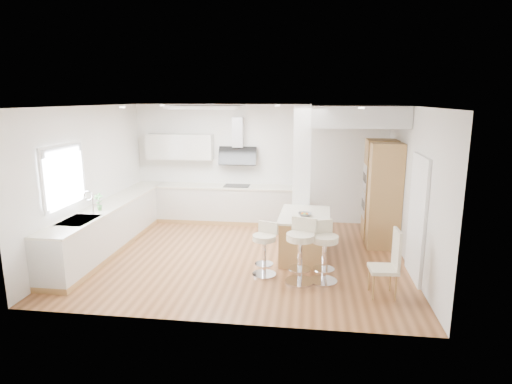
# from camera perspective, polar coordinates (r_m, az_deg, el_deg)

# --- Properties ---
(ground) EXTENTS (6.00, 6.00, 0.00)m
(ground) POSITION_cam_1_polar(r_m,az_deg,el_deg) (8.23, -1.69, -8.51)
(ground) COLOR #996139
(ground) RESTS_ON ground
(ceiling) EXTENTS (6.00, 5.00, 0.02)m
(ceiling) POSITION_cam_1_polar(r_m,az_deg,el_deg) (8.23, -1.69, -8.51)
(ceiling) COLOR silver
(ceiling) RESTS_ON ground
(wall_back) EXTENTS (6.00, 0.04, 2.80)m
(wall_back) POSITION_cam_1_polar(r_m,az_deg,el_deg) (10.28, 0.45, 3.80)
(wall_back) COLOR silver
(wall_back) RESTS_ON ground
(wall_left) EXTENTS (0.04, 5.00, 2.80)m
(wall_left) POSITION_cam_1_polar(r_m,az_deg,el_deg) (8.82, -21.38, 1.51)
(wall_left) COLOR silver
(wall_left) RESTS_ON ground
(wall_right) EXTENTS (0.04, 5.00, 2.80)m
(wall_right) POSITION_cam_1_polar(r_m,az_deg,el_deg) (7.95, 20.13, 0.48)
(wall_right) COLOR silver
(wall_right) RESTS_ON ground
(skylight) EXTENTS (4.10, 2.10, 0.06)m
(skylight) POSITION_cam_1_polar(r_m,az_deg,el_deg) (8.44, -6.57, 11.19)
(skylight) COLOR white
(skylight) RESTS_ON ground
(window_left) EXTENTS (0.06, 1.28, 1.07)m
(window_left) POSITION_cam_1_polar(r_m,az_deg,el_deg) (7.99, -24.32, 2.34)
(window_left) COLOR white
(window_left) RESTS_ON ground
(doorway_right) EXTENTS (0.05, 1.00, 2.10)m
(doorway_right) POSITION_cam_1_polar(r_m,az_deg,el_deg) (7.46, 20.69, -3.46)
(doorway_right) COLOR #403832
(doorway_right) RESTS_ON ground
(counter_left) EXTENTS (0.63, 4.50, 1.35)m
(counter_left) POSITION_cam_1_polar(r_m,az_deg,el_deg) (9.09, -18.56, -4.08)
(counter_left) COLOR #B4874D
(counter_left) RESTS_ON ground
(counter_back) EXTENTS (3.62, 0.63, 2.50)m
(counter_back) POSITION_cam_1_polar(r_m,az_deg,el_deg) (10.29, -4.81, -0.22)
(counter_back) COLOR #B4874D
(counter_back) RESTS_ON ground
(pillar) EXTENTS (0.35, 0.35, 2.80)m
(pillar) POSITION_cam_1_polar(r_m,az_deg,el_deg) (8.68, 6.11, 2.13)
(pillar) COLOR white
(pillar) RESTS_ON ground
(soffit) EXTENTS (1.78, 2.20, 0.40)m
(soffit) POSITION_cam_1_polar(r_m,az_deg,el_deg) (9.04, 13.12, 9.95)
(soffit) COLOR silver
(soffit) RESTS_ON ground
(oven_column) EXTENTS (0.63, 1.21, 2.10)m
(oven_column) POSITION_cam_1_polar(r_m,az_deg,el_deg) (9.14, 16.35, -0.03)
(oven_column) COLOR #B4874D
(oven_column) RESTS_ON ground
(peninsula) EXTENTS (0.96, 1.41, 0.90)m
(peninsula) POSITION_cam_1_polar(r_m,az_deg,el_deg) (8.09, 6.48, -5.78)
(peninsula) COLOR #B4874D
(peninsula) RESTS_ON ground
(bar_stool_a) EXTENTS (0.52, 0.52, 0.91)m
(bar_stool_a) POSITION_cam_1_polar(r_m,az_deg,el_deg) (7.22, 1.17, -7.26)
(bar_stool_a) COLOR silver
(bar_stool_a) RESTS_ON ground
(bar_stool_b) EXTENTS (0.59, 0.59, 1.06)m
(bar_stool_b) POSITION_cam_1_polar(r_m,az_deg,el_deg) (6.95, 5.98, -7.37)
(bar_stool_b) COLOR silver
(bar_stool_b) RESTS_ON ground
(bar_stool_c) EXTENTS (0.59, 0.59, 1.01)m
(bar_stool_c) POSITION_cam_1_polar(r_m,az_deg,el_deg) (7.03, 9.04, -7.47)
(bar_stool_c) COLOR silver
(bar_stool_c) RESTS_ON ground
(dining_chair) EXTENTS (0.43, 0.43, 1.05)m
(dining_chair) POSITION_cam_1_polar(r_m,az_deg,el_deg) (6.77, 17.42, -8.76)
(dining_chair) COLOR beige
(dining_chair) RESTS_ON ground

